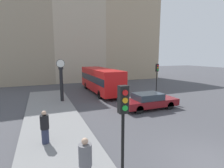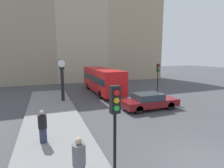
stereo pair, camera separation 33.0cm
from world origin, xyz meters
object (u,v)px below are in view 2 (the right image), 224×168
(traffic_light_far, at_px, (158,74))
(pedestrian_grey_jacket, at_px, (79,163))
(street_clock, at_px, (62,81))
(sedan_car, at_px, (149,101))
(traffic_light_near, at_px, (115,121))
(pedestrian_black_jacket, at_px, (43,127))
(bus_distant, at_px, (102,79))

(traffic_light_far, distance_m, pedestrian_grey_jacket, 13.30)
(street_clock, distance_m, pedestrian_grey_jacket, 12.04)
(sedan_car, bearing_deg, traffic_light_near, -128.61)
(street_clock, bearing_deg, traffic_light_far, -17.83)
(pedestrian_black_jacket, distance_m, pedestrian_grey_jacket, 3.87)
(sedan_car, relative_size, bus_distant, 0.51)
(traffic_light_far, xyz_separation_m, street_clock, (-8.90, 2.86, -0.57))
(sedan_car, height_order, traffic_light_far, traffic_light_far)
(bus_distant, xyz_separation_m, pedestrian_black_jacket, (-6.72, -11.17, -0.72))
(traffic_light_far, bearing_deg, pedestrian_black_jacket, -153.09)
(traffic_light_near, height_order, pedestrian_grey_jacket, traffic_light_near)
(sedan_car, height_order, street_clock, street_clock)
(bus_distant, xyz_separation_m, traffic_light_far, (3.96, -5.76, 0.97))
(traffic_light_far, relative_size, street_clock, 0.92)
(bus_distant, bearing_deg, street_clock, -149.63)
(sedan_car, xyz_separation_m, street_clock, (-6.55, 5.06, 1.38))
(bus_distant, xyz_separation_m, street_clock, (-4.94, -2.90, 0.41))
(pedestrian_grey_jacket, bearing_deg, sedan_car, 43.90)
(traffic_light_near, bearing_deg, pedestrian_grey_jacket, 129.34)
(traffic_light_far, bearing_deg, pedestrian_grey_jacket, -136.30)
(traffic_light_near, xyz_separation_m, street_clock, (-0.20, 13.00, -0.59))
(sedan_car, relative_size, pedestrian_grey_jacket, 2.76)
(pedestrian_grey_jacket, bearing_deg, traffic_light_far, 43.70)
(pedestrian_grey_jacket, bearing_deg, pedestrian_black_jacket, 107.13)
(traffic_light_far, height_order, street_clock, street_clock)
(traffic_light_near, bearing_deg, pedestrian_black_jacket, 112.76)
(bus_distant, height_order, traffic_light_near, traffic_light_near)
(pedestrian_black_jacket, bearing_deg, traffic_light_near, -67.24)
(bus_distant, distance_m, street_clock, 5.74)
(pedestrian_black_jacket, xyz_separation_m, pedestrian_grey_jacket, (1.14, -3.70, 0.03))
(bus_distant, relative_size, traffic_light_near, 2.69)
(sedan_car, xyz_separation_m, pedestrian_black_jacket, (-8.33, -3.22, 0.25))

